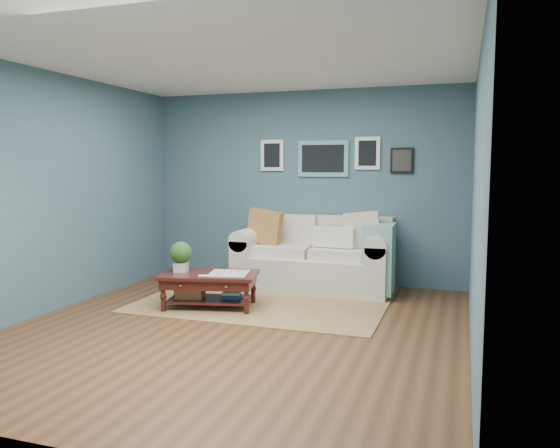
% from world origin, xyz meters
% --- Properties ---
extents(room_shell, '(5.00, 5.02, 2.70)m').
position_xyz_m(room_shell, '(0.01, 0.06, 1.36)').
color(room_shell, brown).
rests_on(room_shell, ground).
extents(area_rug, '(2.93, 2.35, 0.01)m').
position_xyz_m(area_rug, '(-0.12, 1.29, 0.01)').
color(area_rug, brown).
rests_on(area_rug, ground).
extents(loveseat, '(2.10, 0.96, 1.08)m').
position_xyz_m(loveseat, '(0.36, 2.03, 0.44)').
color(loveseat, silver).
rests_on(loveseat, ground).
extents(coffee_table, '(1.21, 0.87, 0.77)m').
position_xyz_m(coffee_table, '(-0.67, 0.66, 0.34)').
color(coffee_table, black).
rests_on(coffee_table, ground).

